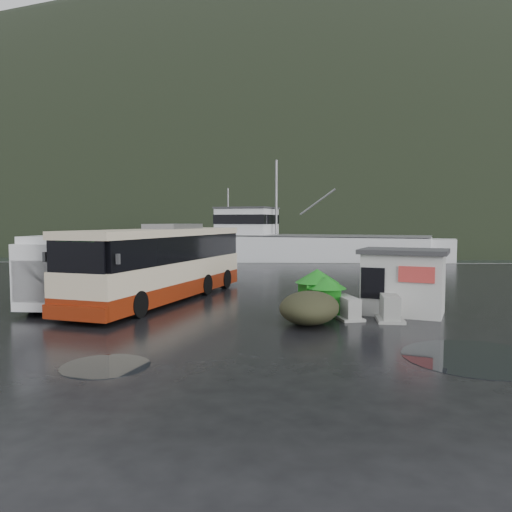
{
  "coord_description": "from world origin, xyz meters",
  "views": [
    {
      "loc": [
        1.09,
        -18.78,
        3.26
      ],
      "look_at": [
        0.3,
        3.5,
        1.7
      ],
      "focal_mm": 35.0,
      "sensor_mm": 36.0,
      "label": 1
    }
  ],
  "objects_px": {
    "dome_tent": "(309,324)",
    "ticket_kiosk": "(403,314)",
    "coach_bus": "(164,300)",
    "waste_bin_left": "(326,315)",
    "waste_bin_right": "(317,313)",
    "white_van": "(84,303)",
    "fishing_trawler": "(307,256)",
    "jersey_barrier_b": "(389,320)",
    "jersey_barrier_a": "(347,318)"
  },
  "relations": [
    {
      "from": "dome_tent",
      "to": "ticket_kiosk",
      "type": "bearing_deg",
      "value": 28.39
    },
    {
      "from": "coach_bus",
      "to": "ticket_kiosk",
      "type": "distance_m",
      "value": 9.53
    },
    {
      "from": "waste_bin_left",
      "to": "waste_bin_right",
      "type": "relative_size",
      "value": 0.87
    },
    {
      "from": "waste_bin_left",
      "to": "ticket_kiosk",
      "type": "relative_size",
      "value": 0.47
    },
    {
      "from": "white_van",
      "to": "fishing_trawler",
      "type": "relative_size",
      "value": 0.25
    },
    {
      "from": "waste_bin_right",
      "to": "dome_tent",
      "type": "height_order",
      "value": "waste_bin_right"
    },
    {
      "from": "dome_tent",
      "to": "fishing_trawler",
      "type": "height_order",
      "value": "fishing_trawler"
    },
    {
      "from": "waste_bin_left",
      "to": "jersey_barrier_b",
      "type": "relative_size",
      "value": 0.81
    },
    {
      "from": "coach_bus",
      "to": "jersey_barrier_b",
      "type": "bearing_deg",
      "value": -8.22
    },
    {
      "from": "jersey_barrier_a",
      "to": "jersey_barrier_b",
      "type": "relative_size",
      "value": 0.87
    },
    {
      "from": "waste_bin_left",
      "to": "dome_tent",
      "type": "height_order",
      "value": "waste_bin_left"
    },
    {
      "from": "waste_bin_left",
      "to": "dome_tent",
      "type": "xyz_separation_m",
      "value": [
        -0.69,
        -1.43,
        0.0
      ]
    },
    {
      "from": "coach_bus",
      "to": "white_van",
      "type": "xyz_separation_m",
      "value": [
        -3.0,
        -0.89,
        0.0
      ]
    },
    {
      "from": "waste_bin_right",
      "to": "jersey_barrier_a",
      "type": "xyz_separation_m",
      "value": [
        0.92,
        -1.0,
        0.0
      ]
    },
    {
      "from": "ticket_kiosk",
      "to": "jersey_barrier_b",
      "type": "xyz_separation_m",
      "value": [
        -0.74,
        -1.11,
        0.0
      ]
    },
    {
      "from": "ticket_kiosk",
      "to": "jersey_barrier_a",
      "type": "distance_m",
      "value": 2.3
    },
    {
      "from": "waste_bin_right",
      "to": "jersey_barrier_b",
      "type": "relative_size",
      "value": 0.92
    },
    {
      "from": "coach_bus",
      "to": "jersey_barrier_b",
      "type": "height_order",
      "value": "coach_bus"
    },
    {
      "from": "jersey_barrier_a",
      "to": "jersey_barrier_b",
      "type": "height_order",
      "value": "jersey_barrier_b"
    },
    {
      "from": "waste_bin_left",
      "to": "waste_bin_right",
      "type": "xyz_separation_m",
      "value": [
        -0.29,
        0.5,
        0.0
      ]
    },
    {
      "from": "dome_tent",
      "to": "fishing_trawler",
      "type": "relative_size",
      "value": 0.1
    },
    {
      "from": "waste_bin_right",
      "to": "coach_bus",
      "type": "bearing_deg",
      "value": 156.28
    },
    {
      "from": "coach_bus",
      "to": "waste_bin_left",
      "type": "bearing_deg",
      "value": -9.92
    },
    {
      "from": "dome_tent",
      "to": "ticket_kiosk",
      "type": "relative_size",
      "value": 0.9
    },
    {
      "from": "waste_bin_right",
      "to": "ticket_kiosk",
      "type": "xyz_separation_m",
      "value": [
        3.03,
        -0.07,
        0.0
      ]
    },
    {
      "from": "coach_bus",
      "to": "waste_bin_right",
      "type": "xyz_separation_m",
      "value": [
        6.1,
        -2.68,
        0.0
      ]
    },
    {
      "from": "white_van",
      "to": "jersey_barrier_b",
      "type": "bearing_deg",
      "value": -11.33
    },
    {
      "from": "waste_bin_right",
      "to": "fishing_trawler",
      "type": "distance_m",
      "value": 29.53
    },
    {
      "from": "waste_bin_left",
      "to": "ticket_kiosk",
      "type": "height_order",
      "value": "ticket_kiosk"
    },
    {
      "from": "coach_bus",
      "to": "white_van",
      "type": "relative_size",
      "value": 1.7
    },
    {
      "from": "ticket_kiosk",
      "to": "jersey_barrier_a",
      "type": "relative_size",
      "value": 1.99
    },
    {
      "from": "coach_bus",
      "to": "waste_bin_right",
      "type": "distance_m",
      "value": 6.66
    },
    {
      "from": "ticket_kiosk",
      "to": "waste_bin_left",
      "type": "bearing_deg",
      "value": -149.37
    },
    {
      "from": "waste_bin_right",
      "to": "fishing_trawler",
      "type": "xyz_separation_m",
      "value": [
        1.57,
        29.49,
        0.0
      ]
    },
    {
      "from": "waste_bin_left",
      "to": "ticket_kiosk",
      "type": "xyz_separation_m",
      "value": [
        2.74,
        0.43,
        0.0
      ]
    },
    {
      "from": "dome_tent",
      "to": "jersey_barrier_a",
      "type": "xyz_separation_m",
      "value": [
        1.32,
        0.92,
        0.0
      ]
    },
    {
      "from": "waste_bin_right",
      "to": "fishing_trawler",
      "type": "bearing_deg",
      "value": 86.95
    },
    {
      "from": "dome_tent",
      "to": "jersey_barrier_b",
      "type": "distance_m",
      "value": 2.78
    },
    {
      "from": "coach_bus",
      "to": "waste_bin_left",
      "type": "relative_size",
      "value": 8.17
    },
    {
      "from": "coach_bus",
      "to": "fishing_trawler",
      "type": "xyz_separation_m",
      "value": [
        7.67,
        26.81,
        0.0
      ]
    },
    {
      "from": "white_van",
      "to": "jersey_barrier_b",
      "type": "relative_size",
      "value": 3.88
    },
    {
      "from": "dome_tent",
      "to": "ticket_kiosk",
      "type": "xyz_separation_m",
      "value": [
        3.43,
        1.85,
        0.0
      ]
    },
    {
      "from": "dome_tent",
      "to": "fishing_trawler",
      "type": "bearing_deg",
      "value": 86.41
    },
    {
      "from": "coach_bus",
      "to": "waste_bin_right",
      "type": "height_order",
      "value": "coach_bus"
    },
    {
      "from": "coach_bus",
      "to": "fishing_trawler",
      "type": "bearing_deg",
      "value": 90.57
    },
    {
      "from": "jersey_barrier_b",
      "to": "white_van",
      "type": "bearing_deg",
      "value": 165.36
    },
    {
      "from": "waste_bin_left",
      "to": "dome_tent",
      "type": "distance_m",
      "value": 1.58
    },
    {
      "from": "dome_tent",
      "to": "jersey_barrier_b",
      "type": "xyz_separation_m",
      "value": [
        2.68,
        0.74,
        0.0
      ]
    },
    {
      "from": "white_van",
      "to": "waste_bin_left",
      "type": "relative_size",
      "value": 4.81
    },
    {
      "from": "waste_bin_right",
      "to": "fishing_trawler",
      "type": "height_order",
      "value": "fishing_trawler"
    }
  ]
}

